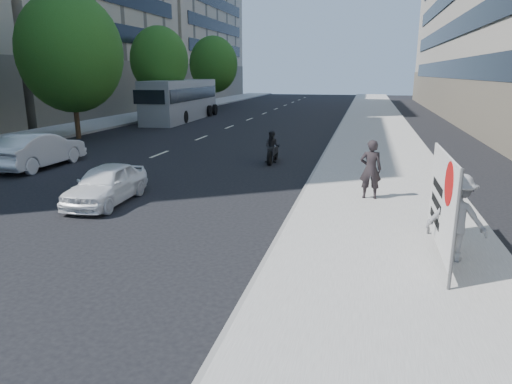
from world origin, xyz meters
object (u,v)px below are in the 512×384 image
(protest_banner, at_px, (442,200))
(white_sedan_near, at_px, (106,184))
(motorcycle, at_px, (272,149))
(jogger, at_px, (457,218))
(white_sedan_mid, at_px, (38,150))
(pedestrian_woman, at_px, (371,169))
(bus, at_px, (182,100))

(protest_banner, height_order, white_sedan_near, protest_banner)
(protest_banner, height_order, motorcycle, protest_banner)
(jogger, height_order, white_sedan_mid, jogger)
(jogger, distance_m, motorcycle, 11.76)
(white_sedan_mid, bearing_deg, jogger, 156.20)
(jogger, distance_m, white_sedan_mid, 16.74)
(jogger, relative_size, pedestrian_woman, 1.00)
(white_sedan_mid, bearing_deg, motorcycle, -160.15)
(protest_banner, xyz_separation_m, bus, (-16.86, 27.17, 0.23))
(white_sedan_near, distance_m, motorcycle, 8.40)
(pedestrian_woman, relative_size, white_sedan_mid, 0.40)
(protest_banner, height_order, white_sedan_mid, protest_banner)
(jogger, xyz_separation_m, motorcycle, (-5.88, 10.17, -0.42))
(pedestrian_woman, relative_size, bus, 0.15)
(protest_banner, bearing_deg, pedestrian_woman, 106.91)
(white_sedan_mid, bearing_deg, white_sedan_near, 143.88)
(jogger, bearing_deg, pedestrian_woman, -50.21)
(motorcycle, bearing_deg, bus, 122.96)
(white_sedan_near, height_order, bus, bus)
(white_sedan_near, bearing_deg, bus, 104.54)
(bus, bearing_deg, jogger, -60.11)
(jogger, height_order, bus, bus)
(protest_banner, bearing_deg, jogger, -2.92)
(motorcycle, bearing_deg, protest_banner, -61.97)
(pedestrian_woman, bearing_deg, white_sedan_mid, -11.39)
(pedestrian_woman, distance_m, protest_banner, 4.71)
(jogger, distance_m, protest_banner, 0.47)
(jogger, distance_m, pedestrian_woman, 4.81)
(white_sedan_near, xyz_separation_m, white_sedan_mid, (-5.73, 4.23, 0.14))
(jogger, distance_m, white_sedan_near, 9.90)
(white_sedan_near, relative_size, white_sedan_mid, 0.78)
(white_sedan_near, bearing_deg, motorcycle, 61.38)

